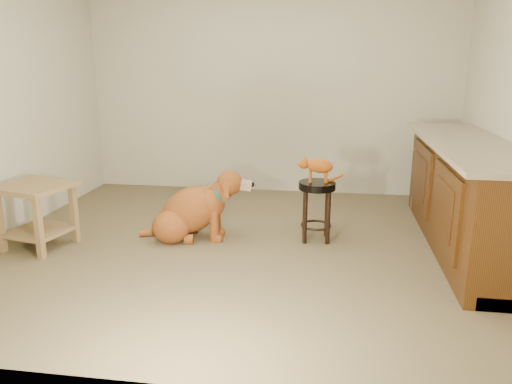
% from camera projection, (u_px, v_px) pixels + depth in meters
% --- Properties ---
extents(floor, '(4.50, 4.00, 0.01)m').
position_uv_depth(floor, '(243.00, 246.00, 4.46)').
color(floor, brown).
rests_on(floor, ground).
extents(room_shell, '(4.54, 4.04, 2.62)m').
position_uv_depth(room_shell, '(242.00, 52.00, 4.03)').
color(room_shell, '#BBB496').
rests_on(room_shell, ground).
extents(cabinet_run, '(0.70, 2.56, 0.94)m').
position_uv_depth(cabinet_run, '(468.00, 198.00, 4.35)').
color(cabinet_run, '#41230B').
rests_on(cabinet_run, ground).
extents(padded_stool, '(0.33, 0.33, 0.55)m').
position_uv_depth(padded_stool, '(317.00, 199.00, 4.52)').
color(padded_stool, black).
rests_on(padded_stool, ground).
extents(wood_stool, '(0.46, 0.46, 0.70)m').
position_uv_depth(wood_stool, '(431.00, 176.00, 5.52)').
color(wood_stool, brown).
rests_on(wood_stool, ground).
extents(side_table, '(0.66, 0.66, 0.57)m').
position_uv_depth(side_table, '(37.00, 206.00, 4.35)').
color(side_table, olive).
rests_on(side_table, ground).
extents(golden_retriever, '(1.09, 0.57, 0.69)m').
position_uv_depth(golden_retriever, '(192.00, 211.00, 4.60)').
color(golden_retriever, brown).
rests_on(golden_retriever, ground).
extents(tabby_kitten, '(0.42, 0.17, 0.26)m').
position_uv_depth(tabby_kitten, '(317.00, 166.00, 4.44)').
color(tabby_kitten, '#95450E').
rests_on(tabby_kitten, padded_stool).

